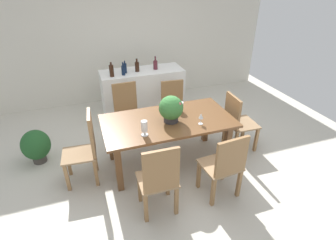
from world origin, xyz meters
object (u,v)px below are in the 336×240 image
object	(u,v)px
chair_near_left	(159,178)
crystal_vase_center_near	(180,106)
wine_glass	(201,116)
wine_bottle_clear	(137,66)
chair_head_end	(86,146)
potted_plant_floor	(36,146)
crystal_vase_left	(144,127)
kitchen_counter	(143,93)
chair_far_left	(127,109)
wine_bottle_amber	(125,68)
wine_bottle_green	(112,71)
dining_table	(168,126)
flower_centerpiece	(171,109)
wine_bottle_dark	(155,65)
chair_far_right	(174,104)
wine_bottle_tall	(123,70)
chair_foot_end	(237,120)
chair_near_right	(225,164)

from	to	relation	value
chair_near_left	crystal_vase_center_near	distance (m)	1.33
wine_glass	wine_bottle_clear	xyz separation A→B (m)	(-0.43, 1.92, 0.16)
chair_head_end	potted_plant_floor	bearing A→B (deg)	-128.33
chair_head_end	potted_plant_floor	distance (m)	1.02
crystal_vase_left	kitchen_counter	distance (m)	2.07
wine_bottle_clear	chair_far_left	bearing A→B (deg)	-117.16
wine_bottle_amber	kitchen_counter	bearing A→B (deg)	5.57
wine_bottle_clear	wine_bottle_green	bearing A→B (deg)	-166.30
chair_far_left	potted_plant_floor	world-z (taller)	chair_far_left
dining_table	flower_centerpiece	xyz separation A→B (m)	(0.03, -0.05, 0.30)
crystal_vase_center_near	wine_bottle_clear	world-z (taller)	wine_bottle_clear
wine_glass	flower_centerpiece	bearing A→B (deg)	150.71
chair_far_left	flower_centerpiece	distance (m)	1.14
crystal_vase_left	wine_bottle_amber	xyz separation A→B (m)	(0.14, 1.94, 0.16)
chair_far_left	crystal_vase_left	xyz separation A→B (m)	(0.01, -1.20, 0.32)
wine_bottle_clear	wine_bottle_dark	bearing A→B (deg)	2.43
chair_far_right	wine_bottle_dark	size ratio (longest dim) A/B	3.62
wine_bottle_clear	potted_plant_floor	distance (m)	2.23
crystal_vase_left	wine_bottle_green	size ratio (longest dim) A/B	0.80
wine_bottle_tall	potted_plant_floor	xyz separation A→B (m)	(-1.56, -0.90, -0.73)
dining_table	wine_bottle_amber	world-z (taller)	wine_bottle_amber
kitchen_counter	wine_bottle_clear	size ratio (longest dim) A/B	6.47
kitchen_counter	wine_bottle_green	distance (m)	0.83
dining_table	kitchen_counter	xyz separation A→B (m)	(0.05, 1.69, -0.18)
crystal_vase_center_near	dining_table	bearing A→B (deg)	-144.03
chair_far_left	kitchen_counter	size ratio (longest dim) A/B	0.62
chair_foot_end	chair_head_end	xyz separation A→B (m)	(-2.33, -0.01, 0.03)
dining_table	wine_bottle_clear	world-z (taller)	wine_bottle_clear
chair_near_left	wine_bottle_clear	size ratio (longest dim) A/B	4.07
chair_far_left	wine_bottle_green	xyz separation A→B (m)	(-0.11, 0.62, 0.50)
wine_bottle_amber	chair_far_right	bearing A→B (deg)	-46.45
crystal_vase_left	wine_bottle_amber	distance (m)	1.95
chair_foot_end	chair_near_left	distance (m)	1.84
dining_table	wine_bottle_green	distance (m)	1.68
chair_far_left	wine_bottle_green	world-z (taller)	wine_bottle_green
wine_bottle_amber	potted_plant_floor	bearing A→B (deg)	-148.14
chair_head_end	wine_bottle_amber	distance (m)	1.94
chair_head_end	crystal_vase_left	bearing A→B (deg)	73.64
wine_bottle_green	crystal_vase_center_near	bearing A→B (deg)	-59.57
chair_head_end	dining_table	bearing A→B (deg)	94.44
chair_near_right	kitchen_counter	world-z (taller)	chair_near_right
dining_table	wine_glass	xyz separation A→B (m)	(0.39, -0.26, 0.22)
chair_far_left	wine_bottle_amber	xyz separation A→B (m)	(0.15, 0.74, 0.48)
dining_table	wine_bottle_amber	distance (m)	1.72
wine_bottle_clear	chair_foot_end	bearing A→B (deg)	-53.95
crystal_vase_left	potted_plant_floor	world-z (taller)	crystal_vase_left
chair_near_right	chair_far_right	xyz separation A→B (m)	(-0.00, 1.84, -0.02)
chair_head_end	potted_plant_floor	xyz separation A→B (m)	(-0.73, 0.66, -0.26)
kitchen_counter	wine_bottle_green	world-z (taller)	wine_bottle_green
kitchen_counter	wine_bottle_clear	distance (m)	0.57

